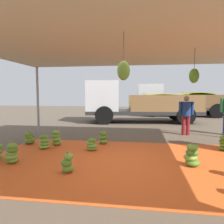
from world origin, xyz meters
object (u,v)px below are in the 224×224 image
object	(u,v)px
cargo_truck_far	(178,100)
banana_bunch_0	(30,138)
banana_bunch_1	(223,143)
banana_bunch_6	(192,156)
cargo_truck_main	(137,102)
banana_bunch_3	(92,145)
banana_bunch_4	(67,163)
banana_bunch_7	(103,138)
banana_bunch_8	(44,142)
banana_bunch_10	(56,138)
banana_bunch_5	(12,154)
worker_0	(186,112)

from	to	relation	value
cargo_truck_far	banana_bunch_0	bearing A→B (deg)	-122.20
banana_bunch_1	banana_bunch_6	distance (m)	1.93
banana_bunch_0	banana_bunch_6	size ratio (longest dim) A/B	0.81
banana_bunch_1	cargo_truck_main	world-z (taller)	cargo_truck_main
banana_bunch_3	banana_bunch_4	world-z (taller)	banana_bunch_4
banana_bunch_3	banana_bunch_7	size ratio (longest dim) A/B	0.92
cargo_truck_main	banana_bunch_4	bearing A→B (deg)	-98.58
banana_bunch_1	cargo_truck_far	xyz separation A→B (m)	(0.37, 10.04, 0.98)
banana_bunch_3	banana_bunch_8	bearing A→B (deg)	-179.30
banana_bunch_10	banana_bunch_6	bearing A→B (deg)	-20.02
banana_bunch_10	cargo_truck_far	xyz separation A→B (m)	(5.44, 10.13, 0.96)
banana_bunch_7	cargo_truck_far	xyz separation A→B (m)	(3.99, 9.72, 1.00)
banana_bunch_0	cargo_truck_far	world-z (taller)	cargo_truck_far
banana_bunch_7	banana_bunch_0	bearing A→B (deg)	-170.57
cargo_truck_main	banana_bunch_1	bearing A→B (deg)	-66.17
banana_bunch_3	banana_bunch_7	bearing A→B (deg)	77.99
banana_bunch_1	banana_bunch_8	xyz separation A→B (m)	(-5.25, -0.55, -0.01)
banana_bunch_7	cargo_truck_main	world-z (taller)	cargo_truck_main
banana_bunch_0	banana_bunch_1	xyz separation A→B (m)	(6.00, 0.08, 0.01)
banana_bunch_4	cargo_truck_main	distance (m)	8.42
banana_bunch_5	banana_bunch_10	distance (m)	1.85
banana_bunch_3	banana_bunch_10	bearing A→B (deg)	160.95
banana_bunch_4	banana_bunch_1	bearing A→B (deg)	30.34
banana_bunch_0	banana_bunch_8	bearing A→B (deg)	-32.12
banana_bunch_3	worker_0	world-z (taller)	worker_0
banana_bunch_5	banana_bunch_6	world-z (taller)	banana_bunch_6
banana_bunch_0	banana_bunch_6	distance (m)	4.99
banana_bunch_6	cargo_truck_main	world-z (taller)	cargo_truck_main
banana_bunch_3	cargo_truck_far	bearing A→B (deg)	68.48
banana_bunch_4	cargo_truck_main	size ratio (longest dim) A/B	0.07
banana_bunch_1	cargo_truck_far	bearing A→B (deg)	87.89
banana_bunch_4	banana_bunch_6	xyz separation A→B (m)	(2.67, 0.78, 0.05)
banana_bunch_3	cargo_truck_main	size ratio (longest dim) A/B	0.06
banana_bunch_7	banana_bunch_10	size ratio (longest dim) A/B	0.85
banana_bunch_10	worker_0	xyz separation A→B (m)	(4.48, 2.42, 0.68)
banana_bunch_1	banana_bunch_4	size ratio (longest dim) A/B	1.13
banana_bunch_6	banana_bunch_0	bearing A→B (deg)	163.48
cargo_truck_main	cargo_truck_far	size ratio (longest dim) A/B	1.01
banana_bunch_8	banana_bunch_0	bearing A→B (deg)	147.88
banana_bunch_0	banana_bunch_4	distance (m)	3.05
banana_bunch_10	banana_bunch_8	bearing A→B (deg)	-111.23
banana_bunch_0	cargo_truck_main	bearing A→B (deg)	61.05
banana_bunch_5	cargo_truck_far	distance (m)	13.31
banana_bunch_3	banana_bunch_10	size ratio (longest dim) A/B	0.78
banana_bunch_8	banana_bunch_5	bearing A→B (deg)	-96.23
banana_bunch_5	cargo_truck_far	world-z (taller)	cargo_truck_far
banana_bunch_10	cargo_truck_main	xyz separation A→B (m)	(2.43, 6.09, 0.93)
worker_0	banana_bunch_7	bearing A→B (deg)	-146.41
banana_bunch_1	banana_bunch_5	xyz separation A→B (m)	(-5.40, -1.92, 0.02)
banana_bunch_5	banana_bunch_1	bearing A→B (deg)	19.56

